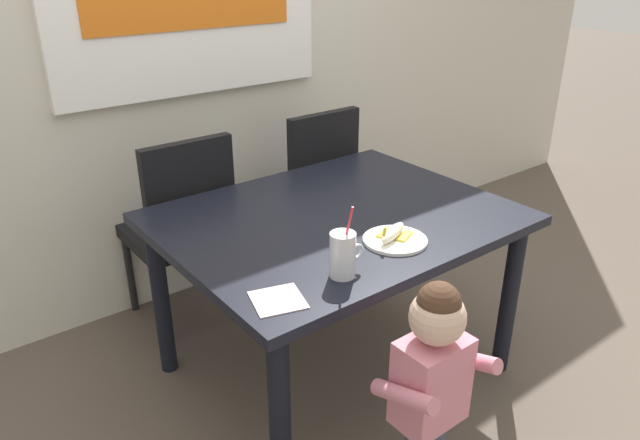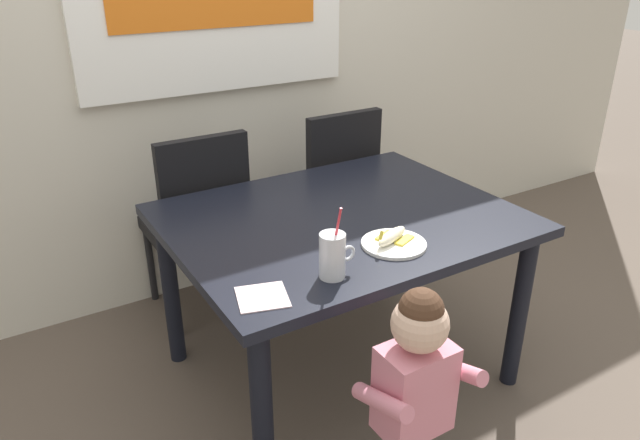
{
  "view_description": "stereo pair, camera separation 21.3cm",
  "coord_description": "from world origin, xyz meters",
  "px_view_note": "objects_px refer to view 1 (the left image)",
  "views": [
    {
      "loc": [
        -1.34,
        -1.64,
        1.71
      ],
      "look_at": [
        -0.16,
        -0.11,
        0.81
      ],
      "focal_mm": 33.26,
      "sensor_mm": 36.0,
      "label": 1
    },
    {
      "loc": [
        -1.17,
        -1.76,
        1.71
      ],
      "look_at": [
        -0.16,
        -0.11,
        0.81
      ],
      "focal_mm": 33.26,
      "sensor_mm": 36.0,
      "label": 2
    }
  ],
  "objects_px": {
    "toddler_standing": "(432,372)",
    "milk_cup": "(343,257)",
    "paper_napkin": "(278,300)",
    "dining_chair_right": "(311,185)",
    "dining_table": "(336,236)",
    "dining_chair_left": "(183,222)",
    "peeled_banana": "(393,233)",
    "snack_plate": "(395,240)"
  },
  "relations": [
    {
      "from": "toddler_standing",
      "to": "milk_cup",
      "type": "xyz_separation_m",
      "value": [
        -0.09,
        0.32,
        0.29
      ]
    },
    {
      "from": "milk_cup",
      "to": "paper_napkin",
      "type": "distance_m",
      "value": 0.26
    },
    {
      "from": "dining_chair_right",
      "to": "paper_napkin",
      "type": "height_order",
      "value": "dining_chair_right"
    },
    {
      "from": "dining_table",
      "to": "toddler_standing",
      "type": "bearing_deg",
      "value": -105.24
    },
    {
      "from": "milk_cup",
      "to": "toddler_standing",
      "type": "bearing_deg",
      "value": -74.24
    },
    {
      "from": "milk_cup",
      "to": "paper_napkin",
      "type": "bearing_deg",
      "value": 179.21
    },
    {
      "from": "toddler_standing",
      "to": "paper_napkin",
      "type": "height_order",
      "value": "toddler_standing"
    },
    {
      "from": "toddler_standing",
      "to": "paper_napkin",
      "type": "distance_m",
      "value": 0.52
    },
    {
      "from": "dining_chair_left",
      "to": "peeled_banana",
      "type": "distance_m",
      "value": 1.1
    },
    {
      "from": "milk_cup",
      "to": "snack_plate",
      "type": "relative_size",
      "value": 1.09
    },
    {
      "from": "toddler_standing",
      "to": "milk_cup",
      "type": "distance_m",
      "value": 0.44
    },
    {
      "from": "milk_cup",
      "to": "peeled_banana",
      "type": "xyz_separation_m",
      "value": [
        0.3,
        0.08,
        -0.04
      ]
    },
    {
      "from": "milk_cup",
      "to": "paper_napkin",
      "type": "height_order",
      "value": "milk_cup"
    },
    {
      "from": "dining_table",
      "to": "toddler_standing",
      "type": "xyz_separation_m",
      "value": [
        -0.19,
        -0.71,
        -0.13
      ]
    },
    {
      "from": "dining_chair_left",
      "to": "dining_chair_right",
      "type": "relative_size",
      "value": 1.0
    },
    {
      "from": "paper_napkin",
      "to": "dining_table",
      "type": "bearing_deg",
      "value": 35.43
    },
    {
      "from": "dining_chair_left",
      "to": "dining_table",
      "type": "bearing_deg",
      "value": 114.71
    },
    {
      "from": "toddler_standing",
      "to": "milk_cup",
      "type": "height_order",
      "value": "milk_cup"
    },
    {
      "from": "dining_table",
      "to": "paper_napkin",
      "type": "bearing_deg",
      "value": -144.57
    },
    {
      "from": "dining_chair_left",
      "to": "peeled_banana",
      "type": "height_order",
      "value": "dining_chair_left"
    },
    {
      "from": "dining_chair_left",
      "to": "paper_napkin",
      "type": "distance_m",
      "value": 1.14
    },
    {
      "from": "dining_table",
      "to": "dining_chair_left",
      "type": "height_order",
      "value": "dining_chair_left"
    },
    {
      "from": "dining_table",
      "to": "dining_chair_right",
      "type": "xyz_separation_m",
      "value": [
        0.42,
        0.73,
        -0.11
      ]
    },
    {
      "from": "peeled_banana",
      "to": "toddler_standing",
      "type": "bearing_deg",
      "value": -117.12
    },
    {
      "from": "toddler_standing",
      "to": "snack_plate",
      "type": "bearing_deg",
      "value": 62.13
    },
    {
      "from": "snack_plate",
      "to": "paper_napkin",
      "type": "bearing_deg",
      "value": -173.09
    },
    {
      "from": "dining_table",
      "to": "snack_plate",
      "type": "xyz_separation_m",
      "value": [
        0.02,
        -0.31,
        0.1
      ]
    },
    {
      "from": "dining_table",
      "to": "toddler_standing",
      "type": "relative_size",
      "value": 1.58
    },
    {
      "from": "snack_plate",
      "to": "peeled_banana",
      "type": "xyz_separation_m",
      "value": [
        -0.0,
        0.01,
        0.03
      ]
    },
    {
      "from": "dining_chair_right",
      "to": "peeled_banana",
      "type": "xyz_separation_m",
      "value": [
        -0.41,
        -1.03,
        0.24
      ]
    },
    {
      "from": "paper_napkin",
      "to": "snack_plate",
      "type": "bearing_deg",
      "value": 6.91
    },
    {
      "from": "snack_plate",
      "to": "milk_cup",
      "type": "bearing_deg",
      "value": -166.91
    },
    {
      "from": "toddler_standing",
      "to": "milk_cup",
      "type": "bearing_deg",
      "value": 105.76
    },
    {
      "from": "toddler_standing",
      "to": "snack_plate",
      "type": "distance_m",
      "value": 0.5
    },
    {
      "from": "dining_chair_right",
      "to": "toddler_standing",
      "type": "xyz_separation_m",
      "value": [
        -0.61,
        -1.44,
        -0.02
      ]
    },
    {
      "from": "snack_plate",
      "to": "dining_table",
      "type": "bearing_deg",
      "value": 92.99
    },
    {
      "from": "dining_chair_left",
      "to": "paper_napkin",
      "type": "bearing_deg",
      "value": 79.72
    },
    {
      "from": "dining_table",
      "to": "paper_napkin",
      "type": "relative_size",
      "value": 8.83
    },
    {
      "from": "dining_chair_right",
      "to": "toddler_standing",
      "type": "bearing_deg",
      "value": 66.93
    },
    {
      "from": "peeled_banana",
      "to": "dining_chair_right",
      "type": "bearing_deg",
      "value": 68.59
    },
    {
      "from": "milk_cup",
      "to": "peeled_banana",
      "type": "relative_size",
      "value": 1.42
    },
    {
      "from": "peeled_banana",
      "to": "paper_napkin",
      "type": "distance_m",
      "value": 0.55
    }
  ]
}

